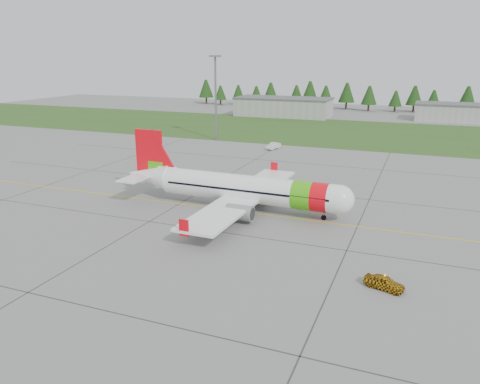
% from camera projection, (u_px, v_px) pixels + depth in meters
% --- Properties ---
extents(ground, '(320.00, 320.00, 0.00)m').
position_uv_depth(ground, '(260.00, 238.00, 54.36)').
color(ground, gray).
rests_on(ground, ground).
extents(aircraft, '(33.41, 30.66, 10.12)m').
position_uv_depth(aircraft, '(243.00, 189.00, 63.74)').
color(aircraft, white).
rests_on(aircraft, ground).
extents(follow_me_car, '(1.62, 1.77, 3.65)m').
position_uv_depth(follow_me_car, '(385.00, 270.00, 42.04)').
color(follow_me_car, '#F5AE0D').
rests_on(follow_me_car, ground).
extents(service_van, '(1.85, 1.78, 4.43)m').
position_uv_depth(service_van, '(273.00, 139.00, 105.11)').
color(service_van, silver).
rests_on(service_van, ground).
extents(grass_strip, '(320.00, 50.00, 0.03)m').
position_uv_depth(grass_strip, '(359.00, 133.00, 127.46)').
color(grass_strip, '#30561E').
rests_on(grass_strip, ground).
extents(taxi_guideline, '(120.00, 0.25, 0.02)m').
position_uv_depth(taxi_guideline, '(280.00, 217.00, 61.49)').
color(taxi_guideline, gold).
rests_on(taxi_guideline, ground).
extents(hangar_west, '(32.00, 14.00, 6.00)m').
position_uv_depth(hangar_west, '(283.00, 107.00, 162.23)').
color(hangar_west, '#A8A8A3').
rests_on(hangar_west, ground).
extents(hangar_east, '(24.00, 12.00, 5.20)m').
position_uv_depth(hangar_east, '(455.00, 113.00, 149.97)').
color(hangar_east, '#A8A8A3').
rests_on(hangar_east, ground).
extents(floodlight_mast, '(0.50, 0.50, 20.00)m').
position_uv_depth(floodlight_mast, '(216.00, 99.00, 114.60)').
color(floodlight_mast, slate).
rests_on(floodlight_mast, ground).
extents(treeline, '(160.00, 8.00, 10.00)m').
position_uv_depth(treeline, '(381.00, 98.00, 175.99)').
color(treeline, '#1C3F14').
rests_on(treeline, ground).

